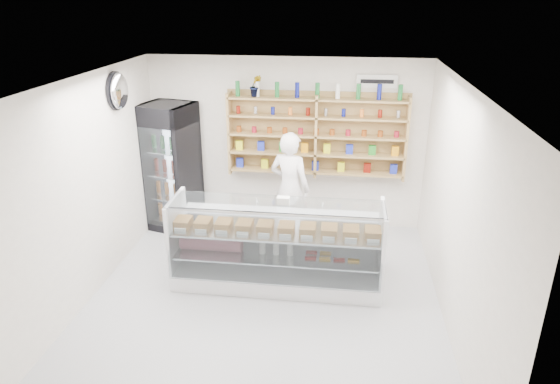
# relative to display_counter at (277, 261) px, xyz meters

# --- Properties ---
(room) EXTENTS (5.00, 5.00, 5.00)m
(room) POSITION_rel_display_counter_xyz_m (-0.11, -0.49, 1.06)
(room) COLOR #A6A7AB
(room) RESTS_ON ground
(display_counter) EXTENTS (2.78, 0.83, 1.21)m
(display_counter) POSITION_rel_display_counter_xyz_m (0.00, 0.00, 0.00)
(display_counter) COLOR white
(display_counter) RESTS_ON floor
(shop_worker) EXTENTS (0.76, 0.62, 1.78)m
(shop_worker) POSITION_rel_display_counter_xyz_m (0.03, 1.31, 0.55)
(shop_worker) COLOR white
(shop_worker) RESTS_ON floor
(drinks_cooler) EXTENTS (0.92, 0.91, 2.10)m
(drinks_cooler) POSITION_rel_display_counter_xyz_m (-1.96, 1.59, 0.71)
(drinks_cooler) COLOR black
(drinks_cooler) RESTS_ON floor
(wall_shelving) EXTENTS (2.84, 0.28, 1.33)m
(wall_shelving) POSITION_rel_display_counter_xyz_m (0.39, 1.85, 1.26)
(wall_shelving) COLOR #A98450
(wall_shelving) RESTS_ON back_wall
(potted_plant) EXTENTS (0.22, 0.20, 0.34)m
(potted_plant) POSITION_rel_display_counter_xyz_m (-0.58, 1.85, 2.02)
(potted_plant) COLOR #1E6626
(potted_plant) RESTS_ON wall_shelving
(security_mirror) EXTENTS (0.15, 0.50, 0.50)m
(security_mirror) POSITION_rel_display_counter_xyz_m (-2.28, 0.71, 2.11)
(security_mirror) COLOR silver
(security_mirror) RESTS_ON left_wall
(wall_sign) EXTENTS (0.62, 0.03, 0.20)m
(wall_sign) POSITION_rel_display_counter_xyz_m (1.29, 1.98, 2.11)
(wall_sign) COLOR white
(wall_sign) RESTS_ON back_wall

